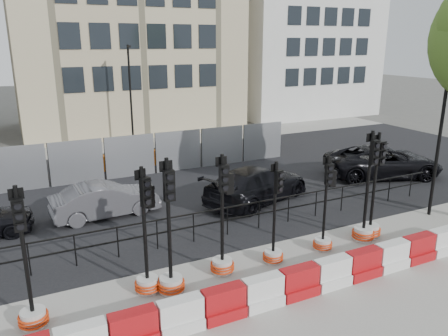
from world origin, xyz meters
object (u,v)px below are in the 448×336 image
lamp_post_near (441,129)px  car_c (257,184)px  traffic_signal_a (31,300)px  traffic_signal_h (372,216)px  traffic_signal_d (223,246)px

lamp_post_near → car_c: (-5.00, 4.08, -2.51)m
lamp_post_near → traffic_signal_a: size_ratio=1.79×
traffic_signal_h → traffic_signal_d: bearing=168.7°
traffic_signal_a → traffic_signal_d: (4.85, 0.27, 0.12)m
car_c → traffic_signal_a: bearing=98.6°
lamp_post_near → traffic_signal_h: size_ratio=1.72×
lamp_post_near → traffic_signal_a: 13.81m
traffic_signal_h → traffic_signal_a: bearing=170.3°
lamp_post_near → traffic_signal_d: (-8.71, -0.42, -2.41)m
traffic_signal_d → traffic_signal_h: traffic_signal_h is taller
lamp_post_near → car_c: lamp_post_near is taller
car_c → lamp_post_near: bearing=-149.7°
lamp_post_near → traffic_signal_a: bearing=-177.1°
traffic_signal_a → traffic_signal_h: size_ratio=0.96×
car_c → traffic_signal_d: bearing=120.0°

